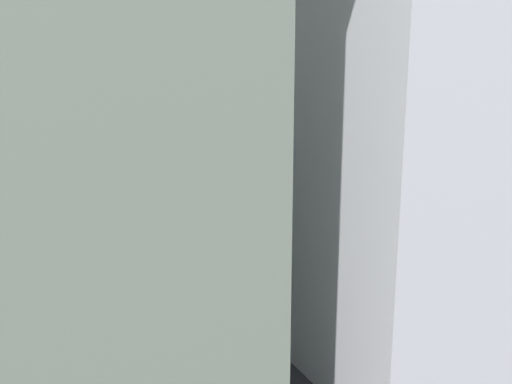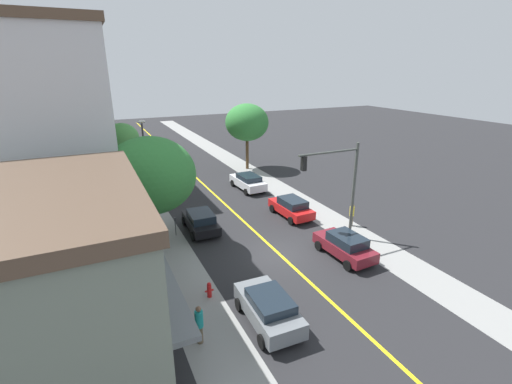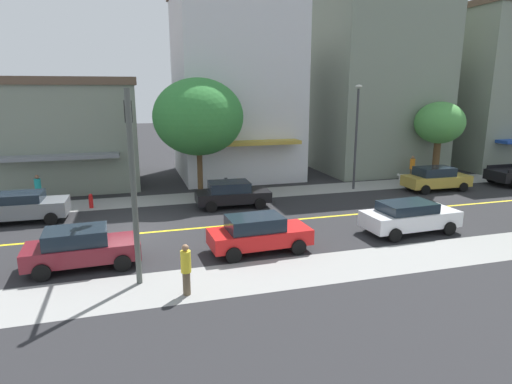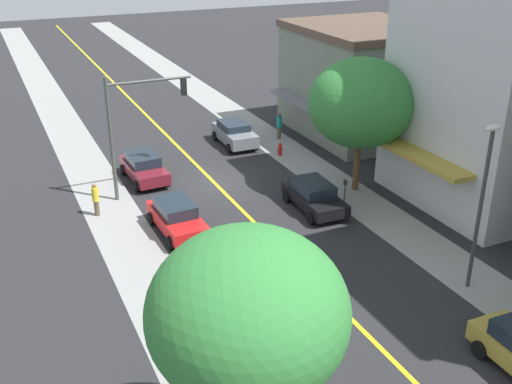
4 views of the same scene
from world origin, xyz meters
The scene contains 16 objects.
ground_plane centered at (0.00, 0.00, 0.00)m, with size 140.00×140.00×0.00m, color #262628.
sidewalk_left centered at (-6.25, 0.00, 0.00)m, with size 2.78×126.00×0.01m, color gray.
sidewalk_right centered at (6.25, 0.00, 0.00)m, with size 2.78×126.00×0.01m, color gray.
road_centerline_stripe centered at (0.00, 0.00, 0.00)m, with size 0.20×126.00×0.00m, color yellow.
tan_rowhouse centered at (-12.92, 8.09, 7.01)m, with size 10.18×9.06×14.01m.
street_tree_right_corner centered at (-6.89, 4.26, 5.00)m, with size 5.64×5.64×7.41m.
fire_hydrant centered at (-5.47, -2.34, 0.42)m, with size 0.44×0.24×0.85m.
parking_meter centered at (-5.32, 5.61, 0.89)m, with size 0.12×0.18×1.35m.
traffic_light_mast centered at (4.32, 0.05, 4.47)m, with size 4.57×0.32×6.75m.
street_lamp centered at (-5.64, 14.65, 4.28)m, with size 0.70×0.36×7.00m.
red_sedan_right_curb centered at (3.82, 4.99, 0.80)m, with size 2.11×4.32×1.55m.
black_sedan_left_curb centered at (-3.48, 5.55, 0.78)m, with size 2.18×4.33×1.49m.
grey_sedan_left_curb centered at (-3.61, -5.43, 0.82)m, with size 2.19×4.22×1.54m.
white_sedan_right_curb centered at (3.47, 12.63, 0.80)m, with size 2.24×4.66×1.51m.
maroon_sedan_right_curb centered at (3.54, -2.01, 0.81)m, with size 2.15×4.28×1.55m.
pedestrian_yellow_shirt centered at (7.00, 1.55, 0.95)m, with size 0.34×0.34×1.78m.
Camera 1 is at (-24.97, 19.07, 7.62)m, focal length 38.01 mm.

